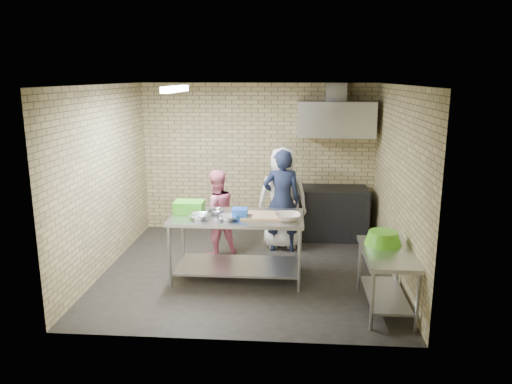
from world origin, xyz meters
TOP-DOWN VIEW (x-y plane):
  - floor at (0.00, 0.00)m, footprint 4.20×4.20m
  - ceiling at (0.00, 0.00)m, footprint 4.20×4.20m
  - back_wall at (0.00, 2.00)m, footprint 4.20×0.06m
  - front_wall at (0.00, -2.00)m, footprint 4.20×0.06m
  - left_wall at (-2.10, 0.00)m, footprint 0.06×4.00m
  - right_wall at (2.10, 0.00)m, footprint 0.06×4.00m
  - prep_table at (-0.13, -0.29)m, footprint 1.84×0.92m
  - side_counter at (1.80, -1.10)m, footprint 0.60×1.20m
  - stove at (1.35, 1.65)m, footprint 1.20×0.70m
  - range_hood at (1.35, 1.70)m, footprint 1.30×0.60m
  - hood_duct at (1.35, 1.85)m, footprint 0.35×0.30m
  - wall_shelf at (1.65, 1.89)m, footprint 0.80×0.20m
  - fluorescent_fixture at (-1.00, 0.00)m, footprint 0.10×1.25m
  - green_crate at (-0.83, -0.17)m, footprint 0.41×0.31m
  - blue_tub at (-0.08, -0.39)m, footprint 0.20×0.20m
  - cutting_board at (0.22, -0.31)m, footprint 0.56×0.43m
  - mixing_bowl_a at (-0.63, -0.49)m, footprint 0.32×0.32m
  - mixing_bowl_b at (-0.43, -0.24)m, footprint 0.24×0.24m
  - mixing_bowl_c at (-0.23, -0.51)m, footprint 0.30×0.30m
  - ceramic_bowl at (0.57, -0.44)m, footprint 0.39×0.39m
  - green_basin at (1.78, -0.85)m, footprint 0.46×0.46m
  - bottle_red at (1.40, 1.89)m, footprint 0.07×0.07m
  - bottle_green at (1.80, 1.89)m, footprint 0.06×0.06m
  - man_navy at (0.47, 0.92)m, footprint 0.64×0.44m
  - woman_pink at (-0.57, 0.62)m, footprint 0.85×0.79m
  - woman_white at (0.47, 1.08)m, footprint 0.88×0.62m

SIDE VIEW (x-z plane):
  - floor at x=0.00m, z-range 0.00..0.00m
  - side_counter at x=1.80m, z-range 0.00..0.75m
  - stove at x=1.35m, z-range 0.00..0.90m
  - prep_table at x=-0.13m, z-range 0.00..0.92m
  - woman_pink at x=-0.57m, z-range 0.00..1.39m
  - green_basin at x=1.78m, z-range 0.75..0.92m
  - man_navy at x=0.47m, z-range 0.00..1.68m
  - woman_white at x=0.47m, z-range 0.00..1.70m
  - cutting_board at x=0.22m, z-range 0.92..0.95m
  - mixing_bowl_c at x=-0.23m, z-range 0.92..0.99m
  - mixing_bowl_b at x=-0.43m, z-range 0.92..0.99m
  - mixing_bowl_a at x=-0.63m, z-range 0.92..0.99m
  - ceramic_bowl at x=0.57m, z-range 0.92..1.01m
  - blue_tub at x=-0.08m, z-range 0.92..1.05m
  - green_crate at x=-0.83m, z-range 0.92..1.08m
  - back_wall at x=0.00m, z-range 0.00..2.70m
  - front_wall at x=0.00m, z-range 0.00..2.70m
  - left_wall at x=-2.10m, z-range 0.00..2.70m
  - right_wall at x=2.10m, z-range 0.00..2.70m
  - wall_shelf at x=1.65m, z-range 1.90..1.94m
  - bottle_green at x=1.80m, z-range 1.94..2.09m
  - bottle_red at x=1.40m, z-range 1.94..2.12m
  - range_hood at x=1.35m, z-range 1.80..2.40m
  - hood_duct at x=1.35m, z-range 2.40..2.70m
  - fluorescent_fixture at x=-1.00m, z-range 2.60..2.68m
  - ceiling at x=0.00m, z-range 2.70..2.70m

